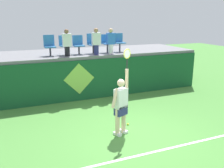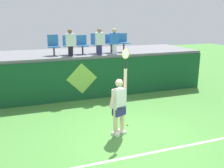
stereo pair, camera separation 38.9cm
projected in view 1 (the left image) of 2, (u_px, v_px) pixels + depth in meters
ground_plane at (135, 136)px, 7.21m from camera, size 40.00×40.00×0.00m
court_back_wall at (93, 79)px, 10.38m from camera, size 10.27×0.20×1.66m
spectator_platform at (82, 53)px, 11.45m from camera, size 10.27×3.03×0.12m
court_baseline_stripe at (152, 152)px, 6.36m from camera, size 9.24×0.08×0.01m
tennis_player at (121, 104)px, 7.13m from camera, size 0.71×0.38×2.48m
tennis_ball at (128, 124)px, 7.94m from camera, size 0.07×0.07×0.07m
water_bottle at (110, 52)px, 10.51m from camera, size 0.07×0.07×0.20m
stadium_chair_0 at (50, 45)px, 10.17m from camera, size 0.44×0.42×0.83m
stadium_chair_1 at (65, 44)px, 10.40m from camera, size 0.44×0.42×0.80m
stadium_chair_2 at (78, 44)px, 10.62m from camera, size 0.44×0.42×0.79m
stadium_chair_3 at (93, 42)px, 10.85m from camera, size 0.44×0.42×0.84m
stadium_chair_4 at (107, 42)px, 11.09m from camera, size 0.44×0.42×0.79m
stadium_chair_5 at (119, 41)px, 11.31m from camera, size 0.44×0.42×0.82m
spectator_0 at (96, 41)px, 10.40m from camera, size 0.34×0.20×1.10m
spectator_1 at (67, 42)px, 10.00m from camera, size 0.34×0.20×1.08m
spectator_2 at (111, 41)px, 10.65m from camera, size 0.34×0.20×1.08m
wall_signage_mount at (80, 100)px, 10.28m from camera, size 1.27×0.01×1.55m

